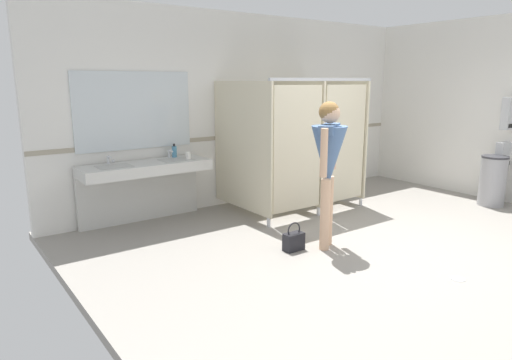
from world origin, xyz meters
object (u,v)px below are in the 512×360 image
Objects in this scene: trash_bin at (493,181)px; soap_dispenser at (174,152)px; paper_towel_dispenser_upper at (510,113)px; handbag at (294,241)px; paper_cup at (188,156)px; person_standing at (328,157)px; paper_towel_dispenser_lower at (504,154)px.

soap_dispenser is (-4.21, 2.38, 0.54)m from trash_bin.
paper_towel_dispenser_upper is 1.47× the size of handbag.
person_standing is at bearing -68.71° from paper_cup.
trash_bin is (-0.31, -0.02, -0.38)m from paper_towel_dispenser_lower.
trash_bin is 0.46× the size of person_standing.
paper_cup is at bearing 152.78° from trash_bin.
soap_dispenser reaches higher than paper_cup.
paper_towel_dispenser_lower is 4.92m from paper_cup.
person_standing reaches higher than paper_towel_dispenser_upper.
handbag is (-4.07, 0.31, -0.66)m from paper_towel_dispenser_lower.
trash_bin is at bearing -176.15° from paper_towel_dispenser_lower.
soap_dispenser is 1.95× the size of paper_cup.
trash_bin is 4.87m from soap_dispenser.
soap_dispenser reaches higher than paper_towel_dispenser_lower.
person_standing is 1.03m from handbag.
trash_bin is 4.68m from paper_cup.
person_standing reaches higher than paper_towel_dispenser_lower.
paper_cup is (-4.44, 2.10, 0.13)m from paper_towel_dispenser_lower.
person_standing reaches higher than trash_bin.
handbag is at bearing 175.01° from trash_bin.
person_standing is (-3.38, 0.19, 0.68)m from trash_bin.
handbag is 2.26m from soap_dispenser.
paper_cup is at bearing 101.88° from handbag.
trash_bin is at bearing -29.44° from soap_dispenser.
soap_dispenser is at bearing 150.56° from trash_bin.
paper_towel_dispenser_upper is 3.71m from person_standing.
trash_bin is (-0.31, 0.00, -1.02)m from paper_towel_dispenser_upper.
paper_towel_dispenser_upper is 1.26× the size of paper_towel_dispenser_lower.
trash_bin is 4.03× the size of soap_dispenser.
paper_cup reaches higher than trash_bin.
person_standing reaches higher than handbag.
paper_towel_dispenser_upper is 0.63× the size of trash_bin.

